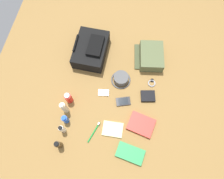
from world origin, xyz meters
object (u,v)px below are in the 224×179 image
at_px(lotion_bottle, 64,108).
at_px(wallet, 148,96).
at_px(travel_guidebook, 141,124).
at_px(cologne_bottle, 58,145).
at_px(wristwatch, 152,83).
at_px(notepad, 113,129).
at_px(backpack, 91,50).
at_px(sunscreen_spray, 69,98).
at_px(bucket_hat, 121,79).
at_px(toothpaste_tube, 62,129).
at_px(media_player, 104,93).
at_px(deodorant_spray, 65,119).
at_px(paperback_novel, 130,153).
at_px(toiletry_pouch, 151,56).
at_px(toothbrush, 95,131).
at_px(cell_phone, 123,101).

xyz_separation_m(lotion_bottle, wallet, (0.22, -0.61, -0.07)).
bearing_deg(travel_guidebook, wallet, -5.76).
height_order(cologne_bottle, wristwatch, cologne_bottle).
relative_size(travel_guidebook, notepad, 1.45).
relative_size(backpack, sunscreen_spray, 2.81).
relative_size(bucket_hat, toothpaste_tube, 1.33).
height_order(cologne_bottle, media_player, cologne_bottle).
height_order(deodorant_spray, paperback_novel, deodorant_spray).
distance_m(wristwatch, notepad, 0.49).
distance_m(toothpaste_tube, deodorant_spray, 0.07).
bearing_deg(toiletry_pouch, media_player, 138.65).
distance_m(wristwatch, toothbrush, 0.59).
bearing_deg(paperback_novel, wristwatch, -9.15).
xyz_separation_m(deodorant_spray, toothbrush, (-0.04, -0.23, -0.04)).
distance_m(cologne_bottle, wristwatch, 0.86).
distance_m(paperback_novel, notepad, 0.21).
bearing_deg(sunscreen_spray, lotion_bottle, 174.67).
xyz_separation_m(toiletry_pouch, deodorant_spray, (-0.64, 0.56, 0.01)).
xyz_separation_m(lotion_bottle, media_player, (0.19, -0.26, -0.07)).
bearing_deg(toothbrush, wallet, -46.44).
bearing_deg(cologne_bottle, lotion_bottle, 5.29).
xyz_separation_m(bucket_hat, toothbrush, (-0.44, 0.12, -0.02)).
bearing_deg(cell_phone, toiletry_pouch, -21.35).
bearing_deg(notepad, media_player, 22.60).
distance_m(cologne_bottle, media_player, 0.51).
distance_m(cologne_bottle, cell_phone, 0.57).
distance_m(bucket_hat, lotion_bottle, 0.50).
distance_m(bucket_hat, cell_phone, 0.19).
relative_size(travel_guidebook, cell_phone, 1.73).
distance_m(lotion_bottle, sunscreen_spray, 0.09).
bearing_deg(bucket_hat, wallet, -113.54).
bearing_deg(wristwatch, cell_phone, 134.05).
bearing_deg(media_player, cell_phone, -105.03).
bearing_deg(notepad, toothbrush, 103.89).
xyz_separation_m(deodorant_spray, notepad, (-0.00, -0.36, -0.04)).
relative_size(cologne_bottle, wallet, 1.10).
distance_m(toiletry_pouch, notepad, 0.68).
distance_m(cell_phone, toothbrush, 0.32).
height_order(lotion_bottle, toothbrush, lotion_bottle).
bearing_deg(wallet, bucket_hat, 55.76).
bearing_deg(paperback_novel, backpack, 30.69).
distance_m(toothpaste_tube, notepad, 0.37).
height_order(toiletry_pouch, wristwatch, toiletry_pouch).
bearing_deg(cell_phone, backpack, 41.50).
bearing_deg(toiletry_pouch, toothpaste_tube, 141.77).
xyz_separation_m(lotion_bottle, travel_guidebook, (-0.01, -0.58, -0.07)).
distance_m(sunscreen_spray, media_player, 0.28).
relative_size(backpack, media_player, 3.91).
height_order(backpack, notepad, backpack).
bearing_deg(notepad, paperback_novel, -135.18).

